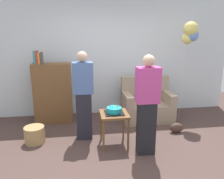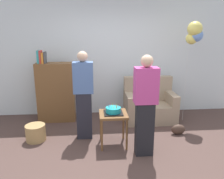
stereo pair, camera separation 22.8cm
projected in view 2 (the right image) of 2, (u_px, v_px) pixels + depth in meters
ground_plane at (121, 154)px, 3.73m from camera, size 8.00×8.00×0.00m
wall_back at (111, 58)px, 5.36m from camera, size 6.00×0.10×2.70m
couch at (149, 105)px, 5.09m from camera, size 1.10×0.70×0.96m
bookshelf at (56, 92)px, 4.99m from camera, size 0.80×0.36×1.57m
side_table at (113, 118)px, 3.93m from camera, size 0.48×0.48×0.59m
birthday_cake at (113, 110)px, 3.89m from camera, size 0.32×0.32×0.17m
person_blowing_candles at (84, 95)px, 4.12m from camera, size 0.36×0.22×1.63m
person_holding_cake at (145, 106)px, 3.55m from camera, size 0.36×0.22×1.63m
wicker_basket at (36, 133)px, 4.17m from camera, size 0.36×0.36×0.30m
handbag at (178, 129)px, 4.42m from camera, size 0.28×0.14×0.20m
balloon_bunch at (195, 33)px, 4.64m from camera, size 0.34×0.34×2.16m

